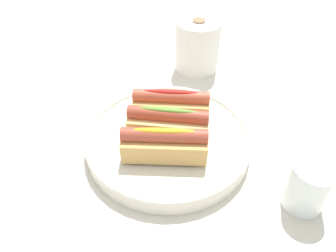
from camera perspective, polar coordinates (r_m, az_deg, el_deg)
name	(u,v)px	position (r m, az deg, el deg)	size (l,w,h in m)	color
ground_plane	(163,140)	(0.68, -0.86, -2.40)	(2.40, 2.40, 0.00)	silver
serving_bowl	(168,140)	(0.66, 0.00, -2.39)	(0.32, 0.32, 0.04)	silver
hotdog_front	(164,144)	(0.59, -0.63, -3.04)	(0.16, 0.10, 0.06)	tan
hotdog_back	(168,123)	(0.63, 0.00, 0.53)	(0.16, 0.09, 0.06)	#DBB270
hotdog_side	(171,105)	(0.67, 0.56, 3.67)	(0.16, 0.10, 0.06)	tan
water_glass	(307,189)	(0.60, 22.65, -9.93)	(0.07, 0.07, 0.09)	white
paper_towel_roll	(197,46)	(0.87, 5.06, 13.54)	(0.11, 0.11, 0.13)	white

